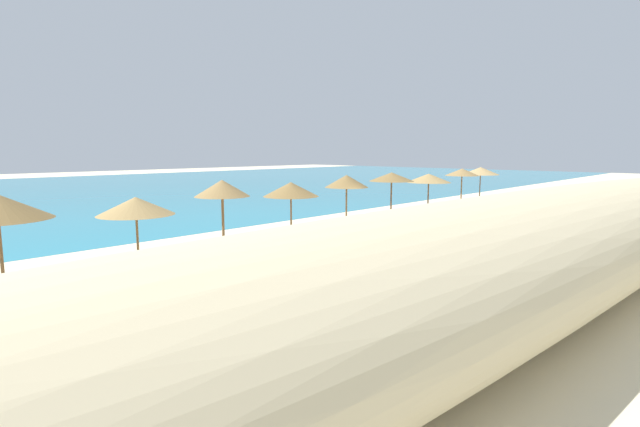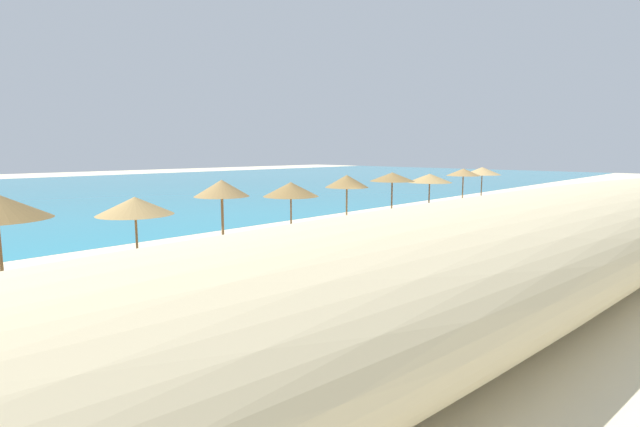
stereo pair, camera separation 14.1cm
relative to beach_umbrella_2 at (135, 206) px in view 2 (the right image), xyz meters
The scene contains 14 objects.
ground_plane 9.60m from the beach_umbrella_2, 12.23° to the right, with size 160.00×160.00×0.00m, color beige.
sea_water 35.06m from the beach_umbrella_2, 74.86° to the left, with size 160.00×57.70×0.01m, color teal.
dune_ridge 12.36m from the beach_umbrella_2, 57.32° to the right, with size 53.09×4.69×2.93m, color beige.
beach_umbrella_2 is the anchor object (origin of this frame).
beach_umbrella_3 3.56m from the beach_umbrella_2, ahead, with size 2.07×2.07×2.82m.
beach_umbrella_4 7.20m from the beach_umbrella_2, ahead, with size 2.41×2.41×2.55m.
beach_umbrella_5 10.68m from the beach_umbrella_2, ahead, with size 2.11×2.11×2.74m.
beach_umbrella_6 14.45m from the beach_umbrella_2, ahead, with size 2.43×2.43×2.74m.
beach_umbrella_7 17.94m from the beach_umbrella_2, ahead, with size 2.61×2.61×2.55m.
beach_umbrella_8 21.87m from the beach_umbrella_2, ahead, with size 2.17×2.17×2.75m.
beach_umbrella_9 25.31m from the beach_umbrella_2, ahead, with size 2.58×2.58×2.75m.
lounge_chair_0 10.38m from the beach_umbrella_2, ahead, with size 1.37×0.68×1.02m.
lounge_chair_1 22.39m from the beach_umbrella_2, ahead, with size 1.65×1.23×0.92m.
beach_ball 23.17m from the beach_umbrella_2, ahead, with size 0.34×0.34×0.34m, color red.
Camera 2 is at (-15.71, -12.28, 3.90)m, focal length 26.30 mm.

